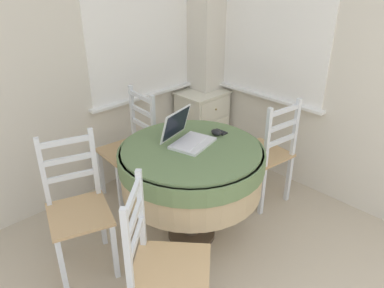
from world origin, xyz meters
TOP-DOWN VIEW (x-y plane):
  - corner_room_shell at (1.24, 2.06)m, footprint 4.37×5.10m
  - round_dining_table at (0.84, 2.14)m, footprint 1.02×1.02m
  - laptop at (0.87, 2.21)m, footprint 0.37×0.35m
  - computer_mouse at (1.11, 2.15)m, footprint 0.06×0.09m
  - cell_phone at (1.16, 2.16)m, footprint 0.06×0.11m
  - dining_chair_near_back_window at (0.88, 2.93)m, footprint 0.44×0.41m
  - dining_chair_near_right_window at (1.63, 2.05)m, footprint 0.43×0.46m
  - dining_chair_camera_near at (0.19, 1.68)m, footprint 0.56×0.56m
  - dining_chair_left_flank at (0.11, 2.45)m, footprint 0.50×0.52m
  - corner_cabinet at (1.84, 3.01)m, footprint 0.48×0.40m

SIDE VIEW (x-z plane):
  - corner_cabinet at x=1.84m, z-range 0.00..0.72m
  - dining_chair_near_back_window at x=0.88m, z-range -0.02..0.93m
  - dining_chair_near_right_window at x=1.63m, z-range -0.02..0.93m
  - dining_chair_camera_near at x=0.19m, z-range -0.02..0.93m
  - dining_chair_left_flank at x=0.11m, z-range -0.02..0.93m
  - round_dining_table at x=0.84m, z-range 0.23..1.00m
  - cell_phone at x=1.16m, z-range 0.77..0.78m
  - computer_mouse at x=1.11m, z-range 0.77..0.81m
  - laptop at x=0.87m, z-range 0.70..0.93m
  - corner_room_shell at x=1.24m, z-range 0.00..2.55m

